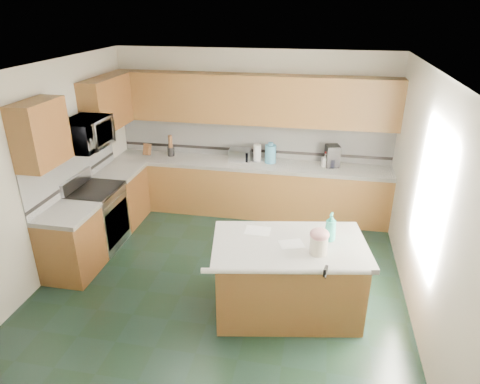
% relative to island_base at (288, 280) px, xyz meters
% --- Properties ---
extents(floor, '(4.60, 4.60, 0.00)m').
position_rel_island_base_xyz_m(floor, '(-0.87, 0.47, -0.43)').
color(floor, black).
rests_on(floor, ground).
extents(ceiling, '(4.60, 4.60, 0.00)m').
position_rel_island_base_xyz_m(ceiling, '(-0.87, 0.47, 2.27)').
color(ceiling, white).
rests_on(ceiling, ground).
extents(wall_back, '(4.60, 0.04, 2.70)m').
position_rel_island_base_xyz_m(wall_back, '(-0.87, 2.79, 0.92)').
color(wall_back, silver).
rests_on(wall_back, ground).
extents(wall_front, '(4.60, 0.04, 2.70)m').
position_rel_island_base_xyz_m(wall_front, '(-0.87, -1.85, 0.92)').
color(wall_front, silver).
rests_on(wall_front, ground).
extents(wall_left, '(0.04, 4.60, 2.70)m').
position_rel_island_base_xyz_m(wall_left, '(-3.19, 0.47, 0.92)').
color(wall_left, silver).
rests_on(wall_left, ground).
extents(wall_right, '(0.04, 4.60, 2.70)m').
position_rel_island_base_xyz_m(wall_right, '(1.45, 0.47, 0.92)').
color(wall_right, silver).
rests_on(wall_right, ground).
extents(back_base_cab, '(4.60, 0.60, 0.86)m').
position_rel_island_base_xyz_m(back_base_cab, '(-0.87, 2.47, 0.00)').
color(back_base_cab, '#522D13').
rests_on(back_base_cab, ground).
extents(back_countertop, '(4.60, 0.64, 0.06)m').
position_rel_island_base_xyz_m(back_countertop, '(-0.87, 2.47, 0.46)').
color(back_countertop, white).
rests_on(back_countertop, back_base_cab).
extents(back_upper_cab, '(4.60, 0.33, 0.78)m').
position_rel_island_base_xyz_m(back_upper_cab, '(-0.87, 2.60, 1.51)').
color(back_upper_cab, '#522D13').
rests_on(back_upper_cab, wall_back).
extents(back_backsplash, '(4.60, 0.02, 0.63)m').
position_rel_island_base_xyz_m(back_backsplash, '(-0.87, 2.76, 0.81)').
color(back_backsplash, silver).
rests_on(back_backsplash, back_countertop).
extents(back_accent_band, '(4.60, 0.01, 0.05)m').
position_rel_island_base_xyz_m(back_accent_band, '(-0.87, 2.75, 0.61)').
color(back_accent_band, black).
rests_on(back_accent_band, back_countertop).
extents(left_base_cab_rear, '(0.60, 0.82, 0.86)m').
position_rel_island_base_xyz_m(left_base_cab_rear, '(-2.87, 1.76, 0.00)').
color(left_base_cab_rear, '#522D13').
rests_on(left_base_cab_rear, ground).
extents(left_counter_rear, '(0.64, 0.82, 0.06)m').
position_rel_island_base_xyz_m(left_counter_rear, '(-2.87, 1.76, 0.46)').
color(left_counter_rear, white).
rests_on(left_counter_rear, left_base_cab_rear).
extents(left_base_cab_front, '(0.60, 0.72, 0.86)m').
position_rel_island_base_xyz_m(left_base_cab_front, '(-2.87, 0.23, 0.00)').
color(left_base_cab_front, '#522D13').
rests_on(left_base_cab_front, ground).
extents(left_counter_front, '(0.64, 0.72, 0.06)m').
position_rel_island_base_xyz_m(left_counter_front, '(-2.87, 0.23, 0.46)').
color(left_counter_front, white).
rests_on(left_counter_front, left_base_cab_front).
extents(left_backsplash, '(0.02, 2.30, 0.63)m').
position_rel_island_base_xyz_m(left_backsplash, '(-3.16, 1.02, 0.81)').
color(left_backsplash, silver).
rests_on(left_backsplash, wall_left).
extents(left_accent_band, '(0.01, 2.30, 0.05)m').
position_rel_island_base_xyz_m(left_accent_band, '(-3.15, 1.02, 0.61)').
color(left_accent_band, black).
rests_on(left_accent_band, wall_left).
extents(left_upper_cab_rear, '(0.33, 1.09, 0.78)m').
position_rel_island_base_xyz_m(left_upper_cab_rear, '(-3.00, 1.89, 1.51)').
color(left_upper_cab_rear, '#522D13').
rests_on(left_upper_cab_rear, wall_left).
extents(left_upper_cab_front, '(0.33, 0.72, 0.78)m').
position_rel_island_base_xyz_m(left_upper_cab_front, '(-3.00, 0.23, 1.51)').
color(left_upper_cab_front, '#522D13').
rests_on(left_upper_cab_front, wall_left).
extents(range_body, '(0.60, 0.76, 0.88)m').
position_rel_island_base_xyz_m(range_body, '(-2.87, 0.97, 0.01)').
color(range_body, '#B7B7BC').
rests_on(range_body, ground).
extents(range_oven_door, '(0.02, 0.68, 0.55)m').
position_rel_island_base_xyz_m(range_oven_door, '(-2.58, 0.97, -0.03)').
color(range_oven_door, black).
rests_on(range_oven_door, range_body).
extents(range_cooktop, '(0.62, 0.78, 0.04)m').
position_rel_island_base_xyz_m(range_cooktop, '(-2.87, 0.97, 0.47)').
color(range_cooktop, black).
rests_on(range_cooktop, range_body).
extents(range_handle, '(0.02, 0.66, 0.02)m').
position_rel_island_base_xyz_m(range_handle, '(-2.55, 0.97, 0.35)').
color(range_handle, '#B7B7BC').
rests_on(range_handle, range_body).
extents(range_backguard, '(0.06, 0.76, 0.18)m').
position_rel_island_base_xyz_m(range_backguard, '(-3.13, 0.97, 0.59)').
color(range_backguard, '#B7B7BC').
rests_on(range_backguard, range_body).
extents(microwave, '(0.50, 0.73, 0.41)m').
position_rel_island_base_xyz_m(microwave, '(-2.87, 0.97, 1.30)').
color(microwave, '#B7B7BC').
rests_on(microwave, wall_left).
extents(island_base, '(1.74, 1.18, 0.86)m').
position_rel_island_base_xyz_m(island_base, '(0.00, 0.00, 0.00)').
color(island_base, '#522D13').
rests_on(island_base, ground).
extents(island_top, '(1.85, 1.30, 0.06)m').
position_rel_island_base_xyz_m(island_top, '(0.00, -0.00, 0.46)').
color(island_top, white).
rests_on(island_top, island_base).
extents(island_bullnose, '(1.69, 0.36, 0.06)m').
position_rel_island_base_xyz_m(island_bullnose, '(0.00, -0.51, 0.46)').
color(island_bullnose, white).
rests_on(island_bullnose, island_base).
extents(treat_jar, '(0.25, 0.25, 0.20)m').
position_rel_island_base_xyz_m(treat_jar, '(0.31, -0.15, 0.59)').
color(treat_jar, silver).
rests_on(treat_jar, island_top).
extents(treat_jar_lid, '(0.21, 0.21, 0.13)m').
position_rel_island_base_xyz_m(treat_jar_lid, '(0.31, -0.15, 0.72)').
color(treat_jar_lid, pink).
rests_on(treat_jar_lid, treat_jar).
extents(treat_jar_knob, '(0.07, 0.02, 0.02)m').
position_rel_island_base_xyz_m(treat_jar_knob, '(0.31, -0.15, 0.76)').
color(treat_jar_knob, tan).
rests_on(treat_jar_knob, treat_jar_lid).
extents(treat_jar_knob_end_l, '(0.04, 0.04, 0.04)m').
position_rel_island_base_xyz_m(treat_jar_knob_end_l, '(0.28, -0.15, 0.76)').
color(treat_jar_knob_end_l, tan).
rests_on(treat_jar_knob_end_l, treat_jar_lid).
extents(treat_jar_knob_end_r, '(0.04, 0.04, 0.04)m').
position_rel_island_base_xyz_m(treat_jar_knob_end_r, '(0.34, -0.15, 0.76)').
color(treat_jar_knob_end_r, tan).
rests_on(treat_jar_knob_end_r, treat_jar_lid).
extents(soap_bottle_island, '(0.16, 0.16, 0.34)m').
position_rel_island_base_xyz_m(soap_bottle_island, '(0.43, 0.15, 0.66)').
color(soap_bottle_island, teal).
rests_on(soap_bottle_island, island_top).
extents(paper_sheet_a, '(0.31, 0.28, 0.00)m').
position_rel_island_base_xyz_m(paper_sheet_a, '(0.02, -0.02, 0.49)').
color(paper_sheet_a, white).
rests_on(paper_sheet_a, island_top).
extents(paper_sheet_b, '(0.30, 0.23, 0.00)m').
position_rel_island_base_xyz_m(paper_sheet_b, '(-0.39, 0.21, 0.49)').
color(paper_sheet_b, white).
rests_on(paper_sheet_b, island_top).
extents(clamp_body, '(0.05, 0.10, 0.09)m').
position_rel_island_base_xyz_m(clamp_body, '(0.39, -0.49, 0.50)').
color(clamp_body, black).
rests_on(clamp_body, island_top).
extents(clamp_handle, '(0.02, 0.07, 0.02)m').
position_rel_island_base_xyz_m(clamp_handle, '(0.39, -0.55, 0.48)').
color(clamp_handle, black).
rests_on(clamp_handle, island_top).
extents(knife_block, '(0.13, 0.16, 0.21)m').
position_rel_island_base_xyz_m(knife_block, '(-2.69, 2.52, 0.59)').
color(knife_block, '#472814').
rests_on(knife_block, back_countertop).
extents(utensil_crock, '(0.12, 0.12, 0.15)m').
position_rel_island_base_xyz_m(utensil_crock, '(-2.26, 2.55, 0.56)').
color(utensil_crock, black).
rests_on(utensil_crock, back_countertop).
extents(utensil_bundle, '(0.07, 0.07, 0.22)m').
position_rel_island_base_xyz_m(utensil_bundle, '(-2.26, 2.55, 0.75)').
color(utensil_bundle, '#472814').
rests_on(utensil_bundle, utensil_crock).
extents(toaster_oven, '(0.35, 0.24, 0.20)m').
position_rel_island_base_xyz_m(toaster_oven, '(-1.04, 2.52, 0.59)').
color(toaster_oven, '#B7B7BC').
rests_on(toaster_oven, back_countertop).
extents(toaster_oven_door, '(0.31, 0.01, 0.16)m').
position_rel_island_base_xyz_m(toaster_oven_door, '(-1.04, 2.41, 0.59)').
color(toaster_oven_door, black).
rests_on(toaster_oven_door, toaster_oven).
extents(paper_towel, '(0.13, 0.13, 0.28)m').
position_rel_island_base_xyz_m(paper_towel, '(-0.76, 2.57, 0.63)').
color(paper_towel, white).
rests_on(paper_towel, back_countertop).
extents(paper_towel_base, '(0.19, 0.19, 0.01)m').
position_rel_island_base_xyz_m(paper_towel_base, '(-0.76, 2.57, 0.50)').
color(paper_towel_base, '#B7B7BC').
rests_on(paper_towel_base, back_countertop).
extents(water_jug, '(0.18, 0.18, 0.30)m').
position_rel_island_base_xyz_m(water_jug, '(-0.53, 2.53, 0.64)').
color(water_jug, '#54AAD5').
rests_on(water_jug, back_countertop).
extents(water_jug_neck, '(0.09, 0.09, 0.04)m').
position_rel_island_base_xyz_m(water_jug_neck, '(-0.53, 2.53, 0.81)').
color(water_jug_neck, '#54AAD5').
rests_on(water_jug_neck, water_jug).
extents(coffee_maker, '(0.25, 0.27, 0.35)m').
position_rel_island_base_xyz_m(coffee_maker, '(0.46, 2.55, 0.67)').
color(coffee_maker, black).
rests_on(coffee_maker, back_countertop).
extents(coffee_carafe, '(0.14, 0.14, 0.14)m').
position_rel_island_base_xyz_m(coffee_carafe, '(0.46, 2.50, 0.56)').
color(coffee_carafe, black).
rests_on(coffee_carafe, back_countertop).
extents(soap_bottle_back, '(0.12, 0.12, 0.22)m').
position_rel_island_base_xyz_m(soap_bottle_back, '(0.35, 2.52, 0.60)').
color(soap_bottle_back, white).
rests_on(soap_bottle_back, back_countertop).
extents(soap_back_cap, '(0.02, 0.02, 0.03)m').
position_rel_island_base_xyz_m(soap_back_cap, '(0.35, 2.52, 0.73)').
color(soap_back_cap, red).
rests_on(soap_back_cap, soap_bottle_back).
extents(window_light_proxy, '(0.02, 1.40, 1.10)m').
position_rel_island_base_xyz_m(window_light_proxy, '(1.42, 0.27, 1.07)').
color(window_light_proxy, white).
rests_on(window_light_proxy, wall_right).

